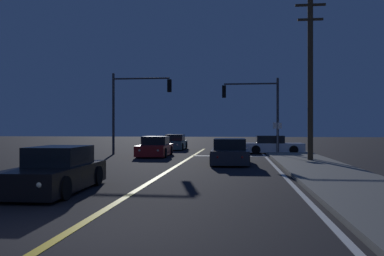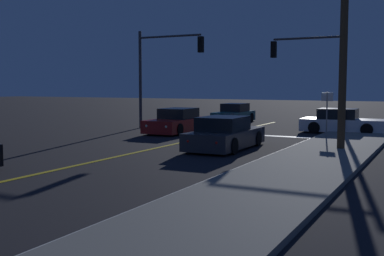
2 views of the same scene
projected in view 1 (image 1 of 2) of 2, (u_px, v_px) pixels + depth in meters
name	position (u px, v px, depth m)	size (l,w,h in m)	color
ground_plane	(61.00, 237.00, 6.85)	(160.00, 160.00, 0.00)	black
sidewalk_right	(324.00, 171.00, 16.86)	(3.20, 39.10, 0.15)	slate
lane_line_center	(169.00, 170.00, 17.64)	(0.20, 36.93, 0.01)	gold
lane_line_edge_right	(280.00, 172.00, 17.07)	(0.16, 36.93, 0.01)	white
stop_bar	(231.00, 156.00, 26.64)	(5.11, 0.50, 0.01)	white
car_following_oncoming_red	(155.00, 148.00, 26.61)	(2.09, 4.62, 1.34)	maroon
car_parked_curb_charcoal	(230.00, 153.00, 20.95)	(2.07, 4.74, 1.34)	#2D2D33
car_distant_tail_white	(272.00, 146.00, 29.53)	(4.44, 2.07, 1.34)	silver
car_side_waiting_black	(57.00, 172.00, 11.79)	(1.94, 4.49, 1.34)	black
car_far_approaching_teal	(175.00, 143.00, 34.67)	(1.84, 4.17, 1.34)	#195960
traffic_signal_near_right	(257.00, 103.00, 28.71)	(4.11, 0.28, 5.54)	#38383D
traffic_signal_far_left	(134.00, 100.00, 28.34)	(4.34, 0.28, 5.86)	#38383D
utility_pole_right	(310.00, 75.00, 21.67)	(1.64, 0.30, 9.28)	#4C3823
street_sign_corner	(277.00, 133.00, 25.79)	(0.56, 0.10, 2.31)	slate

